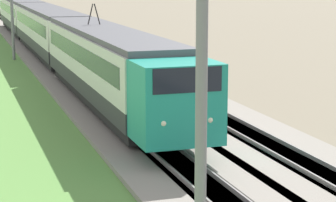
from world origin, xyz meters
TOP-DOWN VIEW (x-y plane):
  - ballast_main at (50.00, 0.00)m, footprint 240.00×4.40m
  - ballast_adjacent at (50.00, -3.98)m, footprint 240.00×4.40m
  - track_main at (50.00, 0.00)m, footprint 240.00×1.57m
  - track_adjacent at (50.00, -3.98)m, footprint 240.00×1.57m
  - passenger_train at (47.43, 0.00)m, footprint 64.09×2.92m
  - catenary_mast_near at (6.79, 2.67)m, footprint 0.22×2.56m
  - catenary_mast_mid at (46.63, 2.67)m, footprint 0.22×2.56m

SIDE VIEW (x-z plane):
  - ballast_main at x=50.00m, z-range 0.00..0.30m
  - ballast_adjacent at x=50.00m, z-range 0.00..0.30m
  - track_main at x=50.00m, z-range -0.07..0.38m
  - track_adjacent at x=50.00m, z-range -0.07..0.38m
  - passenger_train at x=47.43m, z-range -0.16..4.88m
  - catenary_mast_near at x=6.79m, z-range 0.14..8.44m
  - catenary_mast_mid at x=46.63m, z-range 0.14..8.51m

